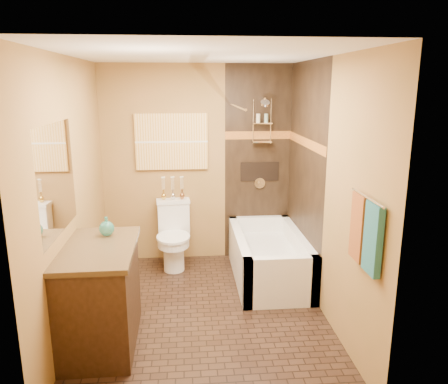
{
  "coord_description": "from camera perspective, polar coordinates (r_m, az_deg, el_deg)",
  "views": [
    {
      "loc": [
        -0.15,
        -3.99,
        2.24
      ],
      "look_at": [
        0.24,
        0.4,
        1.15
      ],
      "focal_mm": 35.0,
      "sensor_mm": 36.0,
      "label": 1
    }
  ],
  "objects": [
    {
      "name": "wall_back",
      "position": [
        5.59,
        -3.46,
        3.59
      ],
      "size": [
        2.4,
        0.02,
        2.5
      ],
      "primitive_type": "cube",
      "color": "#A2703E",
      "rests_on": "floor"
    },
    {
      "name": "vanity",
      "position": [
        4.04,
        -15.97,
        -12.9
      ],
      "size": [
        0.64,
        1.04,
        0.91
      ],
      "rotation": [
        0.0,
        0.0,
        0.01
      ],
      "color": "black",
      "rests_on": "floor"
    },
    {
      "name": "vanity_mirror",
      "position": [
        3.77,
        -20.95,
        1.56
      ],
      "size": [
        0.01,
        1.0,
        0.9
      ],
      "primitive_type": "cube",
      "color": "white",
      "rests_on": "wall_left"
    },
    {
      "name": "mosaic_band_right",
      "position": [
        4.97,
        10.55,
        6.42
      ],
      "size": [
        0.01,
        1.5,
        0.1
      ],
      "primitive_type": "cube",
      "color": "#96521B",
      "rests_on": "alcove_tile_right"
    },
    {
      "name": "towel_bar",
      "position": [
        3.32,
        18.19,
        -0.69
      ],
      "size": [
        0.02,
        0.55,
        0.02
      ],
      "primitive_type": "cylinder",
      "rotation": [
        1.57,
        0.0,
        0.0
      ],
      "color": "silver",
      "rests_on": "wall_right"
    },
    {
      "name": "toilet",
      "position": [
        5.51,
        -6.6,
        -5.58
      ],
      "size": [
        0.43,
        0.63,
        0.83
      ],
      "rotation": [
        0.0,
        0.0,
        0.08
      ],
      "color": "white",
      "rests_on": "floor"
    },
    {
      "name": "wall_left",
      "position": [
        4.25,
        -19.23,
        -0.45
      ],
      "size": [
        0.02,
        3.0,
        2.5
      ],
      "primitive_type": "cube",
      "color": "#A2703E",
      "rests_on": "floor"
    },
    {
      "name": "ceiling",
      "position": [
        4.01,
        -3.05,
        17.51
      ],
      "size": [
        3.0,
        3.0,
        0.0
      ],
      "primitive_type": "plane",
      "color": "silver",
      "rests_on": "wall_back"
    },
    {
      "name": "floor",
      "position": [
        4.58,
        -2.64,
        -15.46
      ],
      "size": [
        3.0,
        3.0,
        0.0
      ],
      "primitive_type": "plane",
      "color": "black",
      "rests_on": "ground"
    },
    {
      "name": "wall_right",
      "position": [
        4.33,
        13.23,
        0.23
      ],
      "size": [
        0.02,
        3.0,
        2.5
      ],
      "primitive_type": "cube",
      "color": "#A2703E",
      "rests_on": "floor"
    },
    {
      "name": "alcove_niche",
      "position": [
        5.67,
        4.68,
        2.68
      ],
      "size": [
        0.5,
        0.01,
        0.25
      ],
      "primitive_type": "cube",
      "color": "black",
      "rests_on": "alcove_tile_back"
    },
    {
      "name": "bathtub",
      "position": [
        5.24,
        5.84,
        -8.9
      ],
      "size": [
        0.8,
        1.5,
        0.55
      ],
      "color": "white",
      "rests_on": "floor"
    },
    {
      "name": "sunset_painting",
      "position": [
        5.52,
        -6.86,
        6.54
      ],
      "size": [
        0.9,
        0.04,
        0.7
      ],
      "primitive_type": "cube",
      "color": "gold",
      "rests_on": "wall_back"
    },
    {
      "name": "curtain_rod",
      "position": [
        4.78,
        1.57,
        11.18
      ],
      "size": [
        0.03,
        1.55,
        0.03
      ],
      "primitive_type": "cylinder",
      "rotation": [
        1.57,
        0.0,
        0.0
      ],
      "color": "silver",
      "rests_on": "wall_back"
    },
    {
      "name": "alcove_tile_right",
      "position": [
        5.03,
        10.47,
        2.23
      ],
      "size": [
        0.01,
        1.5,
        2.5
      ],
      "primitive_type": "cube",
      "color": "black",
      "rests_on": "wall_right"
    },
    {
      "name": "towel_rust",
      "position": [
        3.51,
        17.19,
        -4.43
      ],
      "size": [
        0.05,
        0.22,
        0.52
      ],
      "primitive_type": "cube",
      "color": "brown",
      "rests_on": "towel_bar"
    },
    {
      "name": "alcove_tile_back",
      "position": [
        5.65,
        4.44,
        3.69
      ],
      "size": [
        0.85,
        0.01,
        2.5
      ],
      "primitive_type": "cube",
      "color": "black",
      "rests_on": "wall_back"
    },
    {
      "name": "towel_teal",
      "position": [
        3.28,
        18.88,
        -5.82
      ],
      "size": [
        0.05,
        0.22,
        0.52
      ],
      "primitive_type": "cube",
      "color": "#1F5A69",
      "rests_on": "towel_bar"
    },
    {
      "name": "shower_fixtures",
      "position": [
        5.49,
        4.97,
        7.76
      ],
      "size": [
        0.24,
        0.33,
        1.16
      ],
      "color": "silver",
      "rests_on": "floor"
    },
    {
      "name": "mosaic_band_back",
      "position": [
        5.59,
        4.53,
        7.41
      ],
      "size": [
        0.85,
        0.01,
        0.1
      ],
      "primitive_type": "cube",
      "color": "#96521B",
      "rests_on": "alcove_tile_back"
    },
    {
      "name": "bud_vases",
      "position": [
        5.53,
        -6.72,
        0.6
      ],
      "size": [
        0.29,
        0.06,
        0.29
      ],
      "color": "gold",
      "rests_on": "toilet"
    },
    {
      "name": "teal_bottle",
      "position": [
        4.08,
        -15.1,
        -4.36
      ],
      "size": [
        0.15,
        0.15,
        0.22
      ],
      "primitive_type": null,
      "rotation": [
        0.0,
        0.0,
        0.11
      ],
      "color": "#2A7E6B",
      "rests_on": "vanity"
    },
    {
      "name": "wall_front",
      "position": [
        2.69,
        -1.52,
        -7.81
      ],
      "size": [
        2.4,
        0.02,
        2.5
      ],
      "primitive_type": "cube",
      "color": "#A2703E",
      "rests_on": "floor"
    }
  ]
}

